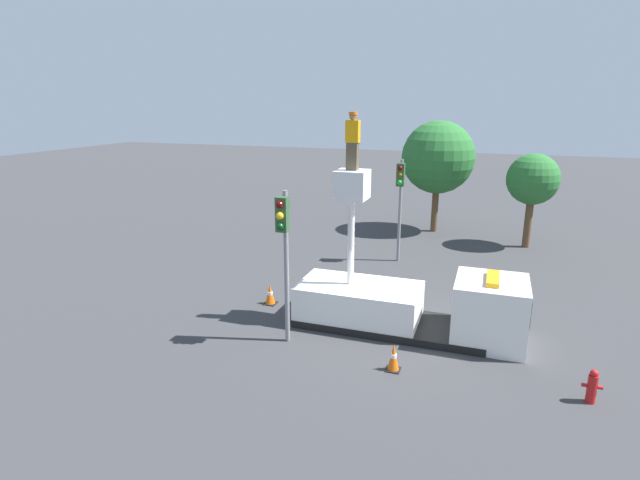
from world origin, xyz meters
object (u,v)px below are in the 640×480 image
object	(u,v)px
traffic_cone_rear	(270,295)
tree_left_bg	(438,158)
bucket_truck	(409,305)
tree_right_bg	(533,180)
fire_hydrant	(592,386)
traffic_cone_curbside	(394,358)
traffic_light_across	(400,190)
traffic_light_pole	(284,238)
worker	(353,141)

from	to	relation	value
traffic_cone_rear	tree_left_bg	world-z (taller)	tree_left_bg
bucket_truck	tree_right_bg	size ratio (longest dim) A/B	1.52
fire_hydrant	traffic_cone_rear	xyz separation A→B (m)	(-9.96, 3.02, -0.08)
bucket_truck	tree_left_bg	xyz separation A→B (m)	(-0.78, 13.11, 3.27)
traffic_cone_curbside	tree_left_bg	distance (m)	16.22
traffic_cone_curbside	bucket_truck	bearing A→B (deg)	91.42
traffic_light_across	fire_hydrant	bearing A→B (deg)	-55.21
fire_hydrant	traffic_cone_rear	size ratio (longest dim) A/B	1.20
traffic_light_across	tree_left_bg	distance (m)	6.34
bucket_truck	traffic_cone_curbside	bearing A→B (deg)	-88.58
traffic_light_pole	traffic_cone_rear	xyz separation A→B (m)	(-1.73, 2.61, -2.96)
tree_right_bg	traffic_cone_rear	bearing A→B (deg)	-129.58
worker	fire_hydrant	world-z (taller)	worker
fire_hydrant	traffic_cone_rear	bearing A→B (deg)	163.15
tree_left_bg	traffic_light_across	bearing A→B (deg)	-97.99
fire_hydrant	traffic_cone_rear	world-z (taller)	fire_hydrant
worker	traffic_cone_rear	xyz separation A→B (m)	(-3.12, 0.46, -5.57)
traffic_cone_rear	traffic_cone_curbside	bearing A→B (deg)	-31.26
traffic_light_pole	traffic_cone_rear	distance (m)	4.31
worker	tree_left_bg	world-z (taller)	worker
traffic_light_pole	traffic_light_across	bearing A→B (deg)	79.50
fire_hydrant	traffic_light_pole	bearing A→B (deg)	177.19
traffic_light_across	traffic_cone_curbside	world-z (taller)	traffic_light_across
traffic_light_pole	traffic_cone_rear	bearing A→B (deg)	123.53
fire_hydrant	tree_left_bg	xyz separation A→B (m)	(-5.68, 15.66, 3.70)
bucket_truck	traffic_light_pole	size ratio (longest dim) A/B	1.52
traffic_cone_curbside	tree_right_bg	size ratio (longest dim) A/B	0.17
tree_left_bg	tree_right_bg	size ratio (longest dim) A/B	1.31
traffic_light_across	traffic_light_pole	bearing A→B (deg)	-100.50
bucket_truck	tree_left_bg	distance (m)	13.53
worker	traffic_cone_rear	bearing A→B (deg)	171.59
traffic_light_across	tree_right_bg	world-z (taller)	tree_right_bg
traffic_light_across	traffic_cone_rear	xyz separation A→B (m)	(-3.40, -6.42, -2.95)
bucket_truck	traffic_cone_rear	distance (m)	5.10
traffic_light_pole	tree_left_bg	bearing A→B (deg)	80.52
worker	tree_left_bg	bearing A→B (deg)	84.96
bucket_truck	traffic_light_across	distance (m)	7.48
traffic_cone_rear	traffic_light_across	bearing A→B (deg)	62.06
traffic_cone_rear	tree_right_bg	world-z (taller)	tree_right_bg
traffic_cone_rear	tree_left_bg	distance (m)	13.88
tree_right_bg	worker	bearing A→B (deg)	-117.45
bucket_truck	fire_hydrant	bearing A→B (deg)	-27.53
traffic_cone_rear	tree_right_bg	distance (m)	14.53
tree_left_bg	bucket_truck	bearing A→B (deg)	-86.60
traffic_light_pole	tree_right_bg	world-z (taller)	tree_right_bg
traffic_cone_curbside	tree_left_bg	xyz separation A→B (m)	(-0.85, 15.76, 3.76)
tree_right_bg	tree_left_bg	bearing A→B (deg)	160.43
bucket_truck	traffic_cone_rear	bearing A→B (deg)	174.78
tree_right_bg	traffic_light_across	bearing A→B (deg)	-141.26
fire_hydrant	tree_right_bg	xyz separation A→B (m)	(-0.91, 13.97, 2.96)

